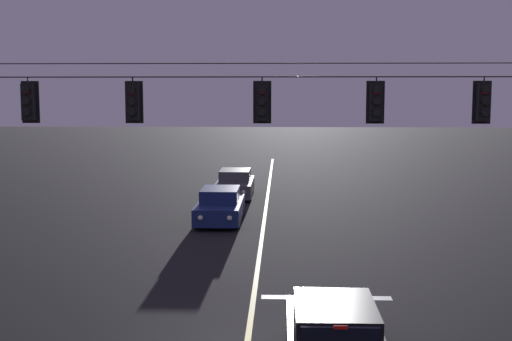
# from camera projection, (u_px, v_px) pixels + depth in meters

# --- Properties ---
(lane_centre_stripe) EXTENTS (0.14, 60.00, 0.01)m
(lane_centre_stripe) POSITION_uv_depth(u_px,v_px,m) (261.00, 242.00, 24.33)
(lane_centre_stripe) COLOR #D1C64C
(lane_centre_stripe) RESTS_ON ground
(stop_bar_paint) EXTENTS (3.40, 0.36, 0.01)m
(stop_bar_paint) POSITION_uv_depth(u_px,v_px,m) (326.00, 298.00, 17.70)
(stop_bar_paint) COLOR silver
(stop_bar_paint) RESTS_ON ground
(signal_span_assembly) EXTENTS (19.15, 0.32, 7.13)m
(signal_span_assembly) POSITION_uv_depth(u_px,v_px,m) (255.00, 154.00, 17.94)
(signal_span_assembly) COLOR #423021
(signal_span_assembly) RESTS_ON ground
(traffic_light_leftmost) EXTENTS (0.48, 0.41, 1.22)m
(traffic_light_leftmost) POSITION_uv_depth(u_px,v_px,m) (28.00, 102.00, 17.99)
(traffic_light_leftmost) COLOR black
(traffic_light_left_inner) EXTENTS (0.48, 0.41, 1.22)m
(traffic_light_left_inner) POSITION_uv_depth(u_px,v_px,m) (133.00, 102.00, 17.89)
(traffic_light_left_inner) COLOR black
(traffic_light_centre) EXTENTS (0.48, 0.41, 1.22)m
(traffic_light_centre) POSITION_uv_depth(u_px,v_px,m) (262.00, 102.00, 17.76)
(traffic_light_centre) COLOR black
(traffic_light_right_inner) EXTENTS (0.48, 0.41, 1.22)m
(traffic_light_right_inner) POSITION_uv_depth(u_px,v_px,m) (376.00, 102.00, 17.65)
(traffic_light_right_inner) COLOR black
(traffic_light_rightmost) EXTENTS (0.48, 0.41, 1.22)m
(traffic_light_rightmost) POSITION_uv_depth(u_px,v_px,m) (484.00, 102.00, 17.54)
(traffic_light_rightmost) COLOR black
(car_waiting_near_lane) EXTENTS (1.80, 4.33, 1.39)m
(car_waiting_near_lane) POSITION_uv_depth(u_px,v_px,m) (334.00, 340.00, 12.91)
(car_waiting_near_lane) COLOR black
(car_waiting_near_lane) RESTS_ON ground
(car_oncoming_lead) EXTENTS (1.80, 4.42, 1.39)m
(car_oncoming_lead) POSITION_uv_depth(u_px,v_px,m) (220.00, 206.00, 27.98)
(car_oncoming_lead) COLOR navy
(car_oncoming_lead) RESTS_ON ground
(car_oncoming_trailing) EXTENTS (1.80, 4.42, 1.39)m
(car_oncoming_trailing) POSITION_uv_depth(u_px,v_px,m) (235.00, 184.00, 34.63)
(car_oncoming_trailing) COLOR #4C4C51
(car_oncoming_trailing) RESTS_ON ground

